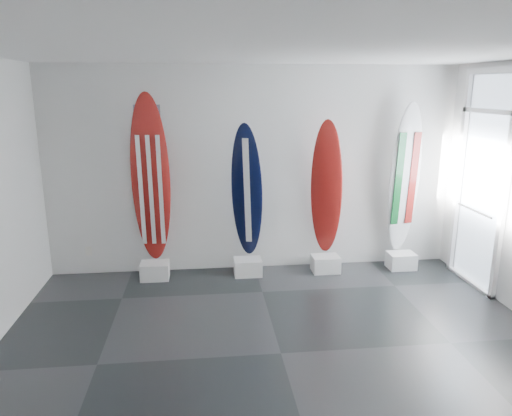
{
  "coord_description": "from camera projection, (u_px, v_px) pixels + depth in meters",
  "views": [
    {
      "loc": [
        -0.75,
        -4.35,
        2.67
      ],
      "look_at": [
        -0.1,
        1.4,
        1.21
      ],
      "focal_mm": 33.4,
      "sensor_mm": 36.0,
      "label": 1
    }
  ],
  "objects": [
    {
      "name": "floor",
      "position": [
        281.0,
        353.0,
        4.93
      ],
      "size": [
        6.0,
        6.0,
        0.0
      ],
      "primitive_type": "plane",
      "color": "black",
      "rests_on": "ground"
    },
    {
      "name": "ceiling",
      "position": [
        285.0,
        49.0,
        4.19
      ],
      "size": [
        6.0,
        6.0,
        0.0
      ],
      "primitive_type": "plane",
      "rotation": [
        3.14,
        0.0,
        0.0
      ],
      "color": "white",
      "rests_on": "wall_back"
    },
    {
      "name": "wall_back",
      "position": [
        255.0,
        170.0,
        6.97
      ],
      "size": [
        6.0,
        0.0,
        6.0
      ],
      "primitive_type": "plane",
      "rotation": [
        1.57,
        0.0,
        0.0
      ],
      "color": "silver",
      "rests_on": "ground"
    },
    {
      "name": "wall_front",
      "position": [
        375.0,
        354.0,
        2.15
      ],
      "size": [
        6.0,
        0.0,
        6.0
      ],
      "primitive_type": "plane",
      "rotation": [
        -1.57,
        0.0,
        0.0
      ],
      "color": "silver",
      "rests_on": "ground"
    },
    {
      "name": "display_block_usa",
      "position": [
        155.0,
        271.0,
        6.84
      ],
      "size": [
        0.4,
        0.3,
        0.24
      ],
      "primitive_type": "cube",
      "color": "white",
      "rests_on": "floor"
    },
    {
      "name": "surfboard_usa",
      "position": [
        151.0,
        180.0,
        6.61
      ],
      "size": [
        0.56,
        0.27,
        2.39
      ],
      "primitive_type": "ellipsoid",
      "rotation": [
        0.06,
        0.0,
        -0.08
      ],
      "color": "maroon",
      "rests_on": "display_block_usa"
    },
    {
      "name": "display_block_navy",
      "position": [
        248.0,
        267.0,
        6.98
      ],
      "size": [
        0.4,
        0.3,
        0.24
      ],
      "primitive_type": "cube",
      "color": "white",
      "rests_on": "floor"
    },
    {
      "name": "surfboard_navy",
      "position": [
        247.0,
        192.0,
        6.81
      ],
      "size": [
        0.54,
        0.48,
        1.99
      ],
      "primitive_type": "ellipsoid",
      "rotation": [
        0.14,
        0.0,
        -0.32
      ],
      "color": "black",
      "rests_on": "display_block_navy"
    },
    {
      "name": "display_block_swiss",
      "position": [
        325.0,
        264.0,
        7.11
      ],
      "size": [
        0.4,
        0.3,
        0.24
      ],
      "primitive_type": "cube",
      "color": "white",
      "rests_on": "floor"
    },
    {
      "name": "surfboard_swiss",
      "position": [
        327.0,
        189.0,
        6.93
      ],
      "size": [
        0.55,
        0.48,
        2.02
      ],
      "primitive_type": "ellipsoid",
      "rotation": [
        0.13,
        0.0,
        -0.36
      ],
      "color": "maroon",
      "rests_on": "display_block_swiss"
    },
    {
      "name": "display_block_italy",
      "position": [
        401.0,
        261.0,
        7.24
      ],
      "size": [
        0.4,
        0.3,
        0.24
      ],
      "primitive_type": "cube",
      "color": "white",
      "rests_on": "floor"
    },
    {
      "name": "surfboard_italy",
      "position": [
        405.0,
        179.0,
        7.03
      ],
      "size": [
        0.54,
        0.3,
        2.26
      ],
      "primitive_type": "ellipsoid",
      "rotation": [
        0.06,
        0.0,
        0.19
      ],
      "color": "silver",
      "rests_on": "display_block_italy"
    },
    {
      "name": "wall_outlet",
      "position": [
        89.0,
        251.0,
        6.97
      ],
      "size": [
        0.09,
        0.02,
        0.13
      ],
      "primitive_type": "cube",
      "color": "silver",
      "rests_on": "wall_back"
    },
    {
      "name": "glass_door",
      "position": [
        482.0,
        183.0,
        6.39
      ],
      "size": [
        0.12,
        1.16,
        2.85
      ],
      "primitive_type": null,
      "color": "white",
      "rests_on": "floor"
    }
  ]
}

